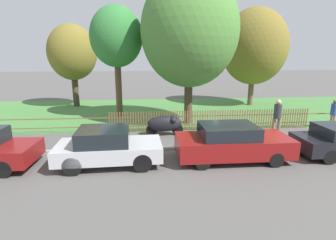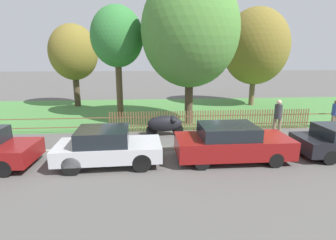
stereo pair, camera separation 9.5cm
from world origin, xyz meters
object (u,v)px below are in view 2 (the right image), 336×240
tree_far_left (255,47)px  pedestrian_by_lamp (335,113)px  parked_car_navy_estate (231,142)px  pedestrian_near_fence (278,116)px  tree_mid_park (190,31)px  parked_car_black_saloon (107,146)px  tree_nearest_kerb (74,53)px  tree_behind_motorcycle (117,37)px  covered_motorcycle (166,123)px

tree_far_left → pedestrian_by_lamp: size_ratio=4.64×
parked_car_navy_estate → pedestrian_near_fence: pedestrian_near_fence is taller
tree_mid_park → parked_car_navy_estate: bearing=-82.5°
parked_car_black_saloon → tree_mid_park: (3.99, 5.90, 4.63)m
pedestrian_by_lamp → tree_nearest_kerb: bearing=124.8°
parked_car_navy_estate → tree_mid_park: size_ratio=0.52×
tree_nearest_kerb → tree_behind_motorcycle: size_ratio=0.91×
covered_motorcycle → pedestrian_near_fence: bearing=-5.7°
pedestrian_by_lamp → parked_car_navy_estate: bearing=-179.4°
tree_mid_park → covered_motorcycle: bearing=-123.0°
tree_nearest_kerb → tree_behind_motorcycle: tree_behind_motorcycle is taller
covered_motorcycle → parked_car_navy_estate: bearing=-57.0°
parked_car_black_saloon → tree_far_left: bearing=46.7°
parked_car_black_saloon → tree_nearest_kerb: (-4.13, 12.12, 3.50)m
tree_nearest_kerb → tree_far_left: bearing=-2.7°
tree_mid_park → tree_far_left: size_ratio=1.11×
parked_car_navy_estate → covered_motorcycle: parked_car_navy_estate is taller
covered_motorcycle → pedestrian_by_lamp: size_ratio=1.16×
parked_car_navy_estate → tree_nearest_kerb: 15.38m
tree_far_left → tree_nearest_kerb: bearing=177.3°
parked_car_black_saloon → tree_mid_park: 8.50m
pedestrian_near_fence → tree_behind_motorcycle: bearing=-19.3°
tree_nearest_kerb → tree_far_left: tree_far_left is taller
covered_motorcycle → tree_mid_park: (1.56, 2.39, 4.71)m
parked_car_navy_estate → tree_far_left: tree_far_left is taller
parked_car_navy_estate → tree_far_left: bearing=65.0°
covered_motorcycle → tree_nearest_kerb: tree_nearest_kerb is taller
tree_nearest_kerb → tree_behind_motorcycle: (3.86, -4.45, 0.87)m
parked_car_black_saloon → tree_behind_motorcycle: size_ratio=0.56×
tree_mid_park → pedestrian_near_fence: (4.12, -2.86, -4.30)m
parked_car_black_saloon → pedestrian_near_fence: size_ratio=2.11×
covered_motorcycle → tree_behind_motorcycle: (-2.69, 4.17, 4.45)m
parked_car_navy_estate → pedestrian_near_fence: size_ratio=2.37×
parked_car_navy_estate → tree_mid_park: (-0.77, 5.84, 4.63)m
tree_behind_motorcycle → tree_nearest_kerb: bearing=131.0°
tree_far_left → pedestrian_near_fence: (-2.02, -8.42, -3.63)m
tree_mid_park → pedestrian_by_lamp: bearing=-14.1°
tree_nearest_kerb → pedestrian_near_fence: (12.23, -9.08, -3.17)m
tree_behind_motorcycle → parked_car_navy_estate: bearing=-56.6°
pedestrian_near_fence → covered_motorcycle: bearing=5.0°
parked_car_black_saloon → tree_mid_park: size_ratio=0.46×
parked_car_black_saloon → tree_nearest_kerb: size_ratio=0.61×
parked_car_black_saloon → covered_motorcycle: (2.43, 3.51, -0.08)m
tree_nearest_kerb → tree_mid_park: bearing=-37.5°
parked_car_navy_estate → tree_behind_motorcycle: tree_behind_motorcycle is taller
tree_behind_motorcycle → pedestrian_near_fence: bearing=-29.0°
tree_nearest_kerb → pedestrian_by_lamp: bearing=-27.2°
tree_nearest_kerb → tree_behind_motorcycle: 5.95m
tree_far_left → parked_car_navy_estate: bearing=-115.2°
parked_car_navy_estate → tree_behind_motorcycle: bearing=123.6°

